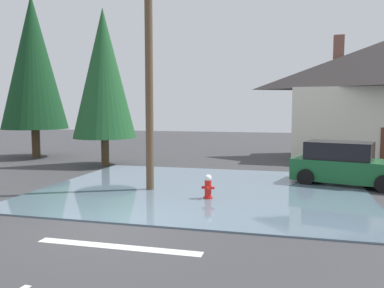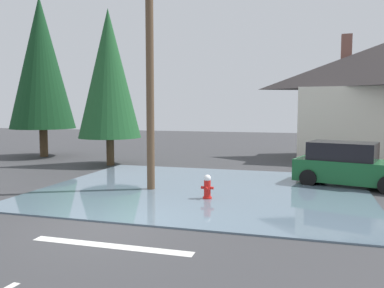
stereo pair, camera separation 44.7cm
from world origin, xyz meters
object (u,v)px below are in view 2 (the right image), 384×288
fire_hydrant (207,188)px  parked_car (348,165)px  utility_pole (150,64)px  pine_tree_mid_left (109,74)px  pine_tree_tall_left (41,63)px

fire_hydrant → parked_car: (4.64, 3.78, 0.39)m
utility_pole → pine_tree_mid_left: size_ratio=1.09×
utility_pole → pine_tree_tall_left: (-10.13, 7.53, 1.14)m
utility_pole → parked_car: bearing=22.3°
parked_car → fire_hydrant: bearing=-140.9°
pine_tree_tall_left → fire_hydrant: bearing=-34.1°
utility_pole → parked_car: size_ratio=2.01×
parked_car → pine_tree_tall_left: pine_tree_tall_left is taller
fire_hydrant → parked_car: size_ratio=0.19×
parked_car → pine_tree_tall_left: size_ratio=0.45×
pine_tree_mid_left → parked_car: bearing=-12.3°
fire_hydrant → pine_tree_mid_left: (-6.79, 6.27, 4.32)m
pine_tree_mid_left → pine_tree_tall_left: bearing=159.1°
parked_car → pine_tree_tall_left: bearing=164.8°
parked_car → pine_tree_mid_left: pine_tree_mid_left is taller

